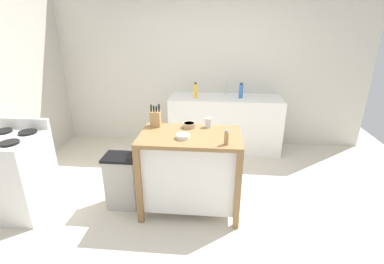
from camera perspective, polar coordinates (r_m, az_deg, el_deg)
ground_plane at (r=3.30m, az=1.92°, el=-15.60°), size 6.09×6.09×0.00m
wall_back at (r=4.73m, az=3.64°, el=13.09°), size 5.09×0.10×2.60m
wall_left at (r=4.35m, az=-33.38°, el=8.90°), size 0.10×2.65×2.60m
kitchen_island at (r=3.07m, az=-0.34°, el=-7.41°), size 1.06×0.64×0.90m
knife_block at (r=3.14m, az=-7.42°, el=2.79°), size 0.11×0.09×0.25m
bowl_ceramic_small at (r=2.80m, az=-1.84°, el=-0.85°), size 0.14×0.14×0.04m
bowl_ceramic_wide at (r=3.09m, az=-0.59°, el=1.42°), size 0.14×0.14×0.05m
drinking_cup at (r=3.10m, az=3.35°, el=1.91°), size 0.07×0.07×0.10m
pepper_grinder at (r=2.66m, az=7.01°, el=-1.13°), size 0.04×0.04×0.15m
trash_bin at (r=3.31m, az=-13.93°, el=-9.59°), size 0.36×0.28×0.63m
sink_counter at (r=4.60m, az=6.65°, el=1.73°), size 1.76×0.60×0.88m
sink_faucet at (r=4.58m, az=6.91°, el=8.81°), size 0.02×0.02×0.22m
bottle_spray_cleaner at (r=4.43m, az=9.93°, el=8.22°), size 0.06×0.06×0.24m
bottle_hand_soap at (r=4.38m, az=0.70°, el=8.41°), size 0.05×0.05×0.24m
stove at (r=3.60m, az=-32.12°, el=-7.39°), size 0.60×0.60×1.00m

